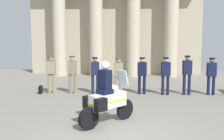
% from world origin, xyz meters
% --- Properties ---
extents(ground_plane, '(28.00, 28.00, 0.00)m').
position_xyz_m(ground_plane, '(0.00, 0.00, 0.00)').
color(ground_plane, gray).
extents(colonnade_backdrop, '(11.38, 1.68, 6.76)m').
position_xyz_m(colonnade_backdrop, '(-0.48, 11.50, 3.67)').
color(colonnade_backdrop, '#B6AB91').
rests_on(colonnade_backdrop, ground_plane).
extents(officer_in_row_0, '(0.40, 0.26, 1.69)m').
position_xyz_m(officer_in_row_0, '(-3.09, 5.47, 1.00)').
color(officer_in_row_0, gray).
rests_on(officer_in_row_0, ground_plane).
extents(officer_in_row_1, '(0.40, 0.26, 1.71)m').
position_xyz_m(officer_in_row_1, '(-2.14, 5.50, 1.01)').
color(officer_in_row_1, '#7A7056').
rests_on(officer_in_row_1, ground_plane).
extents(officer_in_row_2, '(0.40, 0.26, 1.65)m').
position_xyz_m(officer_in_row_2, '(-1.11, 5.50, 0.98)').
color(officer_in_row_2, '#191E42').
rests_on(officer_in_row_2, ground_plane).
extents(officer_in_row_3, '(0.40, 0.26, 1.63)m').
position_xyz_m(officer_in_row_3, '(-0.05, 5.45, 0.96)').
color(officer_in_row_3, gray).
rests_on(officer_in_row_3, ground_plane).
extents(officer_in_row_4, '(0.40, 0.26, 1.65)m').
position_xyz_m(officer_in_row_4, '(0.99, 5.55, 0.97)').
color(officer_in_row_4, black).
rests_on(officer_in_row_4, ground_plane).
extents(officer_in_row_5, '(0.40, 0.26, 1.67)m').
position_xyz_m(officer_in_row_5, '(2.02, 5.41, 0.99)').
color(officer_in_row_5, '#141938').
rests_on(officer_in_row_5, ground_plane).
extents(officer_in_row_6, '(0.40, 0.26, 1.74)m').
position_xyz_m(officer_in_row_6, '(2.96, 5.48, 1.03)').
color(officer_in_row_6, '#141938').
rests_on(officer_in_row_6, ground_plane).
extents(officer_in_row_7, '(0.40, 0.26, 1.65)m').
position_xyz_m(officer_in_row_7, '(4.03, 5.51, 0.97)').
color(officer_in_row_7, '#141938').
rests_on(officer_in_row_7, ground_plane).
extents(motorcycle_with_rider, '(1.54, 1.58, 1.90)m').
position_xyz_m(motorcycle_with_rider, '(-0.29, 1.15, 0.79)').
color(motorcycle_with_rider, black).
rests_on(motorcycle_with_rider, ground_plane).
extents(briefcase_on_ground, '(0.10, 0.32, 0.36)m').
position_xyz_m(briefcase_on_ground, '(-3.58, 5.36, 0.18)').
color(briefcase_on_ground, black).
rests_on(briefcase_on_ground, ground_plane).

